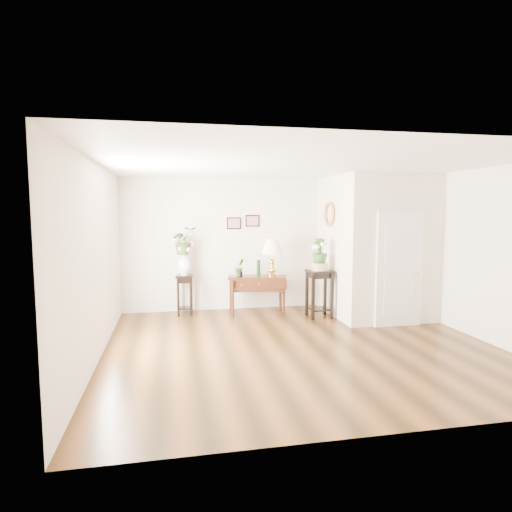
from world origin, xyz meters
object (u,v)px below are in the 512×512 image
object	(u,v)px
plant_stand_a	(185,295)
plant_stand_b	(319,294)
table_lamp	(272,259)
console_table	(257,295)

from	to	relation	value
plant_stand_a	plant_stand_b	bearing A→B (deg)	-15.36
table_lamp	plant_stand_b	size ratio (longest dim) A/B	0.81
console_table	plant_stand_b	bearing A→B (deg)	-12.69
plant_stand_a	plant_stand_b	xyz separation A→B (m)	(2.62, -0.72, 0.06)
console_table	plant_stand_b	world-z (taller)	plant_stand_b
console_table	table_lamp	world-z (taller)	table_lamp
console_table	table_lamp	xyz separation A→B (m)	(0.31, 0.00, 0.74)
console_table	plant_stand_a	size ratio (longest dim) A/B	1.43
table_lamp	plant_stand_a	bearing A→B (deg)	173.81
plant_stand_a	plant_stand_b	world-z (taller)	plant_stand_b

